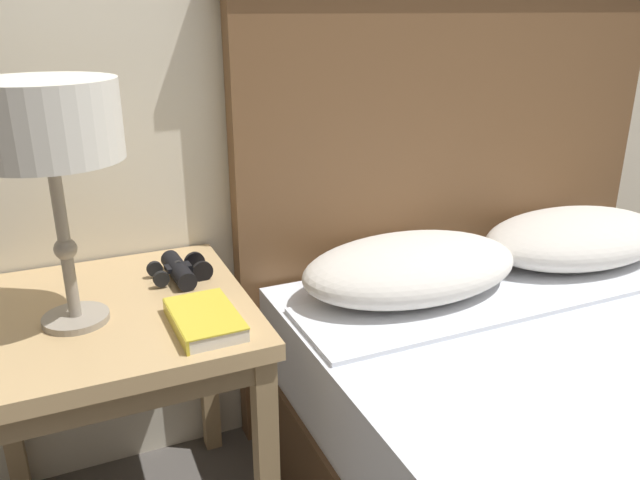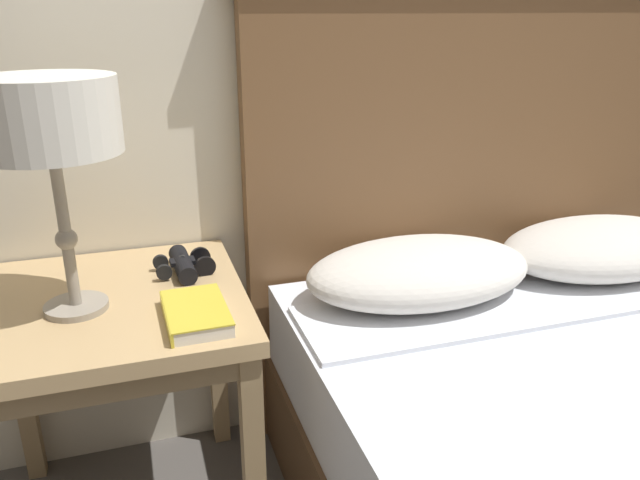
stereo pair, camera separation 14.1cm
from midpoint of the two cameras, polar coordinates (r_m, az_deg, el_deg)
nightstand at (r=1.45m, az=-15.75°, el=-8.12°), size 0.58×0.58×0.62m
table_lamp at (r=1.26m, az=-20.65°, el=9.93°), size 0.26×0.26×0.48m
book_on_nightstand at (r=1.27m, az=-8.28°, el=-6.74°), size 0.13×0.20×0.03m
binoculars_pair at (r=1.50m, az=-9.78°, el=-2.24°), size 0.14×0.16×0.05m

